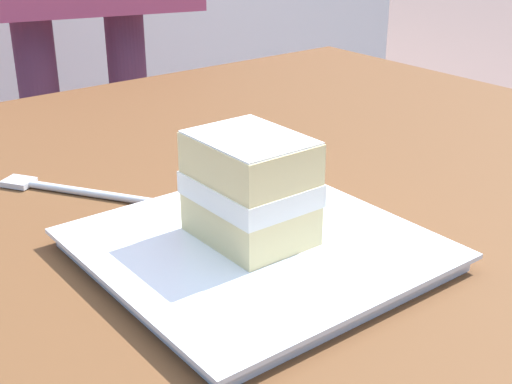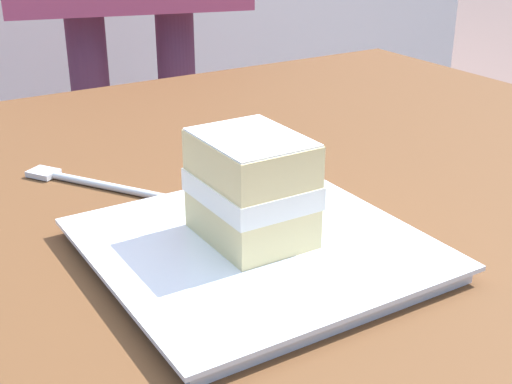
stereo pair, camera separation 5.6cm
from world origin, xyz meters
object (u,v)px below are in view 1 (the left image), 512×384
Objects in this scene: dessert_plate at (256,249)px; dessert_fork at (66,189)px; patio_table at (436,319)px; cake_slice at (250,188)px.

dessert_plate is 0.24m from dessert_fork.
cake_slice is at bearing 69.54° from patio_table.
cake_slice is at bearing -9.44° from dessert_plate.
cake_slice is at bearing -162.26° from dessert_fork.
dessert_fork is (0.22, 0.07, -0.06)m from cake_slice.
patio_table is 0.39m from dessert_fork.
dessert_fork is at bearing 17.74° from cake_slice.
patio_table is 5.11× the size of dessert_plate.
patio_table is 0.25m from cake_slice.
cake_slice is 0.24m from dessert_fork.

